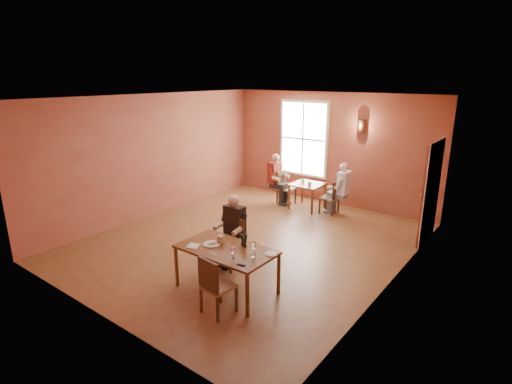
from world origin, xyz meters
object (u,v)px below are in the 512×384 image
Objects in this scene: diner_main at (228,235)px; second_table at (307,196)px; main_table at (227,269)px; diner_white at (331,189)px; diner_maroon at (286,180)px; chair_diner_white at (329,197)px; chair_diner_main at (229,244)px; chair_empty at (218,285)px; chair_diner_maroon at (287,188)px.

second_table is at bearing -81.50° from diner_main.
diner_white is (-0.39, 4.46, 0.28)m from main_table.
diner_maroon is at bearing 111.46° from main_table.
second_table is 0.75m from diner_maroon.
main_table is 4.48m from chair_diner_white.
chair_diner_main is 0.98× the size of chair_empty.
diner_maroon reaches higher than chair_diner_white.
chair_diner_maroon is (-0.65, 0.00, 0.12)m from second_table.
diner_white is (0.11, 3.84, 0.01)m from diner_main.
second_table is 0.75m from diner_white.
main_table reaches higher than second_table.
diner_main is at bearing 90.00° from chair_diner_main.
diner_maroon is at bearing -71.92° from diner_main.
diner_maroon is (-0.68, 0.00, 0.33)m from second_table.
diner_main reaches higher than chair_diner_white.
chair_diner_white is 1.35m from diner_maroon.
chair_empty is (0.84, -1.19, -0.18)m from diner_main.
diner_main is at bearing 178.43° from diner_white.
chair_diner_white is at bearing 90.00° from chair_diner_maroon.
diner_white is at bearing -90.00° from chair_diner_white.
chair_empty is 5.45m from diner_maroon.
diner_white reaches higher than diner_main.
chair_diner_maroon is 0.68× the size of diner_maroon.
chair_diner_main is at bearing 178.86° from chair_diner_white.
second_table is 0.59× the size of diner_white.
chair_diner_white is (-0.76, 5.03, -0.02)m from chair_empty.
diner_main is (0.00, -0.03, 0.18)m from chair_diner_main.
chair_diner_maroon reaches higher than chair_diner_white.
second_table is at bearing 90.00° from chair_diner_maroon.
chair_diner_white is (0.08, 3.84, -0.20)m from diner_main.
diner_white is at bearing 0.00° from second_table.
diner_white is (0.03, 0.00, 0.21)m from chair_diner_white.
diner_main is 1.47m from chair_empty.
chair_diner_white is 1.30m from chair_diner_maroon.
diner_white is at bearing 90.00° from diner_maroon.
chair_diner_main is 4.00m from chair_diner_maroon.
chair_diner_maroon is (-1.30, 0.00, 0.02)m from chair_diner_white.
diner_main is 3.90m from second_table.
main_table is at bearing -174.57° from chair_diner_white.
diner_white is 1.34m from chair_diner_maroon.
diner_white is at bearing 90.00° from chair_diner_maroon.
main_table is 1.72× the size of chair_empty.
chair_diner_maroon is at bearing -72.33° from diner_main.
second_table is 0.85× the size of chair_diner_maroon.
chair_diner_white is 0.97× the size of chair_diner_maroon.
main_table is 4.79m from chair_diner_maroon.
second_table is (-0.57, 3.81, -0.11)m from chair_diner_main.
chair_empty is (0.34, -0.57, 0.09)m from main_table.
chair_empty is 0.71× the size of diner_white.
diner_white is (-0.73, 5.03, 0.19)m from chair_empty.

